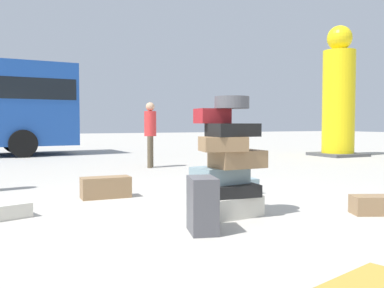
% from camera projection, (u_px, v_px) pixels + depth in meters
% --- Properties ---
extents(ground_plane, '(80.00, 80.00, 0.00)m').
position_uv_depth(ground_plane, '(187.00, 215.00, 5.08)').
color(ground_plane, '#ADA89E').
extents(suitcase_tower, '(0.82, 0.69, 1.43)m').
position_uv_depth(suitcase_tower, '(227.00, 168.00, 5.01)').
color(suitcase_tower, beige).
rests_on(suitcase_tower, ground).
extents(suitcase_slate_foreground_near, '(0.53, 0.35, 0.24)m').
position_uv_depth(suitcase_slate_foreground_near, '(239.00, 186.00, 6.63)').
color(suitcase_slate_foreground_near, gray).
rests_on(suitcase_slate_foreground_near, ground).
extents(suitcase_charcoal_behind_tower, '(0.36, 0.48, 0.57)m').
position_uv_depth(suitcase_charcoal_behind_tower, '(202.00, 205.00, 4.28)').
color(suitcase_charcoal_behind_tower, '#4C4C51').
rests_on(suitcase_charcoal_behind_tower, ground).
extents(suitcase_brown_upright_blue, '(0.72, 0.51, 0.23)m').
position_uv_depth(suitcase_brown_upright_blue, '(379.00, 205.00, 5.15)').
color(suitcase_brown_upright_blue, olive).
rests_on(suitcase_brown_upright_blue, ground).
extents(suitcase_brown_foreground_far, '(0.73, 0.32, 0.31)m').
position_uv_depth(suitcase_brown_foreground_far, '(106.00, 187.00, 6.27)').
color(suitcase_brown_foreground_far, olive).
rests_on(suitcase_brown_foreground_far, ground).
extents(person_tourist_with_camera, '(0.30, 0.32, 1.63)m').
position_uv_depth(person_tourist_with_camera, '(150.00, 129.00, 10.48)').
color(person_tourist_with_camera, brown).
rests_on(person_tourist_with_camera, ground).
extents(yellow_dummy_statue, '(1.49, 1.49, 4.37)m').
position_uv_depth(yellow_dummy_statue, '(339.00, 98.00, 14.14)').
color(yellow_dummy_statue, yellow).
rests_on(yellow_dummy_statue, ground).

